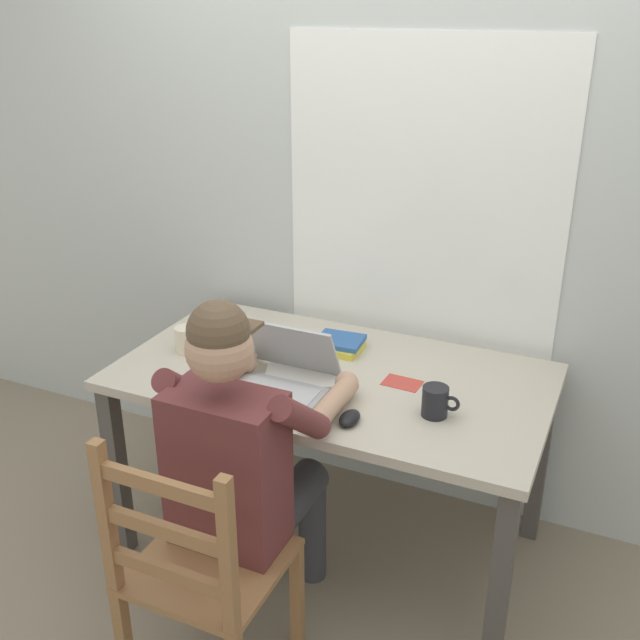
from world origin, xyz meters
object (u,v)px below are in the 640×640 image
at_px(seated_person, 245,457).
at_px(landscape_photo_print, 402,383).
at_px(coffee_mug_dark, 436,402).
at_px(desk, 332,395).
at_px(laptop, 280,376).
at_px(wooden_chair, 199,573).
at_px(book_stack_main, 243,345).
at_px(computer_mouse, 350,418).
at_px(coffee_mug_white, 187,339).
at_px(book_stack_side, 340,344).

distance_m(seated_person, landscape_photo_print, 0.62).
bearing_deg(landscape_photo_print, coffee_mug_dark, -42.12).
relative_size(desk, laptop, 4.53).
height_order(wooden_chair, book_stack_main, wooden_chair).
height_order(desk, coffee_mug_dark, coffee_mug_dark).
distance_m(desk, seated_person, 0.50).
height_order(desk, wooden_chair, wooden_chair).
bearing_deg(computer_mouse, landscape_photo_print, 77.87).
distance_m(desk, landscape_photo_print, 0.27).
xyz_separation_m(coffee_mug_white, book_stack_side, (0.52, 0.25, -0.03)).
distance_m(wooden_chair, landscape_photo_print, 0.92).
relative_size(wooden_chair, landscape_photo_print, 7.13).
xyz_separation_m(coffee_mug_dark, landscape_photo_print, (-0.16, 0.16, -0.05)).
bearing_deg(book_stack_main, laptop, -37.63).
bearing_deg(laptop, coffee_mug_white, 165.28).
height_order(laptop, landscape_photo_print, laptop).
bearing_deg(wooden_chair, book_stack_main, 110.20).
height_order(wooden_chair, computer_mouse, wooden_chair).
bearing_deg(laptop, coffee_mug_dark, 5.62).
bearing_deg(book_stack_main, coffee_mug_white, -158.75).
bearing_deg(laptop, landscape_photo_print, 30.25).
bearing_deg(wooden_chair, book_stack_side, 88.17).
relative_size(computer_mouse, coffee_mug_white, 0.83).
height_order(seated_person, book_stack_side, seated_person).
distance_m(computer_mouse, landscape_photo_print, 0.32).
bearing_deg(laptop, book_stack_side, 79.93).
relative_size(coffee_mug_dark, landscape_photo_print, 0.94).
relative_size(computer_mouse, coffee_mug_dark, 0.82).
distance_m(wooden_chair, book_stack_side, 1.01).
height_order(seated_person, laptop, seated_person).
bearing_deg(book_stack_main, coffee_mug_dark, -10.42).
bearing_deg(coffee_mug_white, computer_mouse, -16.40).
relative_size(wooden_chair, laptop, 2.77).
xyz_separation_m(desk, book_stack_side, (-0.05, 0.18, 0.11)).
bearing_deg(desk, book_stack_side, 104.72).
bearing_deg(coffee_mug_white, book_stack_side, 25.51).
xyz_separation_m(computer_mouse, coffee_mug_white, (-0.75, 0.22, 0.03)).
bearing_deg(coffee_mug_white, coffee_mug_dark, -3.90).
height_order(desk, landscape_photo_print, landscape_photo_print).
bearing_deg(seated_person, wooden_chair, -90.00).
xyz_separation_m(desk, computer_mouse, (0.18, -0.29, 0.11)).
height_order(computer_mouse, book_stack_main, book_stack_main).
bearing_deg(book_stack_side, seated_person, -92.60).
distance_m(coffee_mug_white, book_stack_main, 0.21).
bearing_deg(desk, computer_mouse, -57.06).
xyz_separation_m(seated_person, book_stack_main, (-0.29, 0.50, 0.11)).
bearing_deg(book_stack_main, seated_person, -60.20).
distance_m(laptop, coffee_mug_dark, 0.53).
height_order(wooden_chair, laptop, laptop).
xyz_separation_m(desk, laptop, (-0.11, -0.18, 0.14)).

